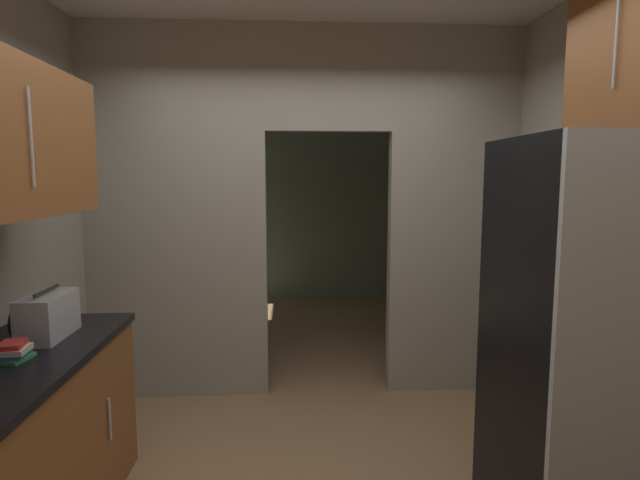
% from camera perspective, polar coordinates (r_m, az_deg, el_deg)
% --- Properties ---
extents(kitchen_partition, '(3.31, 0.12, 2.83)m').
position_cam_1_polar(kitchen_partition, '(3.95, -2.44, 4.32)').
color(kitchen_partition, '#9E998C').
rests_on(kitchen_partition, ground).
extents(adjoining_room_shell, '(3.31, 3.37, 2.83)m').
position_cam_1_polar(adjoining_room_shell, '(6.16, -2.37, 4.27)').
color(adjoining_room_shell, gray).
rests_on(adjoining_room_shell, ground).
extents(refrigerator, '(0.78, 0.77, 1.87)m').
position_cam_1_polar(refrigerator, '(2.62, 28.36, -10.82)').
color(refrigerator, black).
rests_on(refrigerator, ground).
extents(lower_cabinet_run, '(0.63, 1.65, 0.91)m').
position_cam_1_polar(lower_cabinet_run, '(2.79, -31.27, -20.57)').
color(lower_cabinet_run, brown).
rests_on(lower_cabinet_run, ground).
extents(boombox, '(0.18, 0.37, 0.25)m').
position_cam_1_polar(boombox, '(2.89, -28.10, -7.47)').
color(boombox, '#B2B2B7').
rests_on(boombox, lower_cabinet_run).
extents(book_stack, '(0.13, 0.16, 0.08)m').
position_cam_1_polar(book_stack, '(2.63, -30.91, -10.60)').
color(book_stack, '#388C47').
rests_on(book_stack, lower_cabinet_run).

